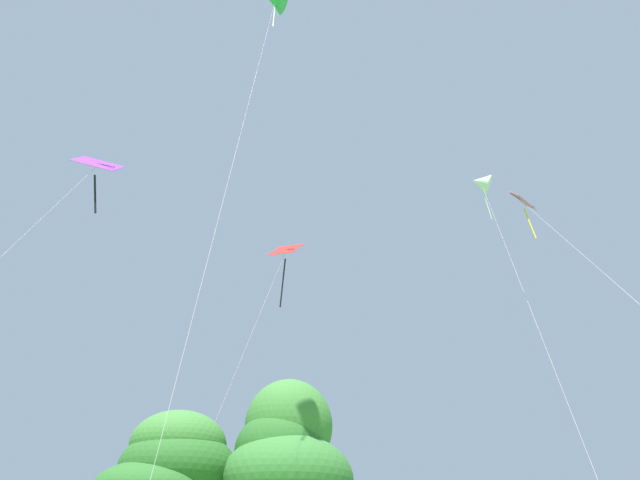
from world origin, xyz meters
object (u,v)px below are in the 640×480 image
Objects in this scene: kite_green_small at (275,0)px; tree_right_cluster at (286,459)px; kite_pink_low at (533,213)px; kite_purple_streamer at (94,174)px; kite_red_high at (283,264)px; tree_left_oak at (169,473)px; kite_white_distant at (481,183)px.

kite_green_small reaches higher than tree_right_cluster.
kite_purple_streamer is at bearing -177.79° from kite_pink_low.
kite_red_high is (-4.87, 15.46, -7.93)m from kite_green_small.
kite_red_high reaches higher than kite_pink_low.
kite_purple_streamer reaches higher than kite_pink_low.
kite_green_small is 3.51× the size of tree_left_oak.
kite_red_high reaches higher than tree_left_oak.
kite_pink_low is at bearing -28.97° from tree_right_cluster.
kite_white_distant is 0.88× the size of kite_red_high.
kite_red_high is at bearing 107.49° from kite_green_small.
kite_purple_streamer is at bearing -161.98° from kite_white_distant.
kite_green_small is 25.11m from tree_left_oak.
tree_right_cluster is at bearing 151.03° from kite_pink_low.
kite_pink_low is at bearing -15.50° from tree_left_oak.
kite_purple_streamer reaches higher than tree_left_oak.
kite_red_high reaches higher than tree_right_cluster.
kite_purple_streamer reaches higher than kite_white_distant.
kite_purple_streamer is 15.42m from kite_red_high.
kite_white_distant is 1.98× the size of tree_right_cluster.
tree_right_cluster is at bearing 172.77° from kite_white_distant.
kite_pink_low is 20.26m from tree_left_oak.
kite_pink_low is 16.40m from tree_right_cluster.
kite_white_distant is at bearing 18.02° from kite_purple_streamer.
kite_white_distant is 2.41× the size of tree_left_oak.
tree_left_oak is at bearing -177.66° from kite_white_distant.
kite_green_small is at bearing -5.99° from kite_purple_streamer.
kite_red_high is 2.24× the size of tree_right_cluster.
kite_green_small is 24.24m from tree_right_cluster.
kite_white_distant is at bearing 104.56° from kite_pink_low.
tree_left_oak is (-6.96, 6.84, -23.14)m from kite_green_small.
kite_red_high is 21.89m from kite_pink_low.
kite_white_distant is 17.49m from tree_right_cluster.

